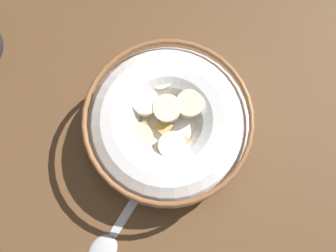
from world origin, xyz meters
TOP-DOWN VIEW (x-y plane):
  - ground_plane at (0.00, 0.00)cm, footprint 99.40×99.40cm
  - cereal_bowl at (-0.01, -0.02)cm, footprint 18.41×18.41cm
  - spoon at (-5.54, 12.44)cm, footprint 6.89×14.62cm

SIDE VIEW (x-z plane):
  - ground_plane at x=0.00cm, z-range -2.00..0.00cm
  - spoon at x=-5.54cm, z-range -0.06..0.74cm
  - cereal_bowl at x=-0.01cm, z-range 0.24..6.57cm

